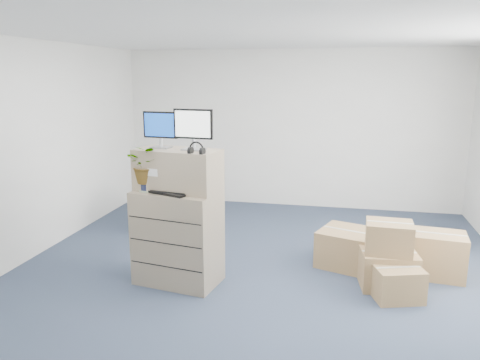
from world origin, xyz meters
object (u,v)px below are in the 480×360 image
monitor_left (160,128)px  filing_cabinet_lower (178,237)px  monitor_right (193,127)px  potted_plant (147,170)px  water_bottle (185,180)px  office_chair (163,206)px  keyboard (169,192)px

monitor_left → filing_cabinet_lower: bearing=-20.2°
filing_cabinet_lower → monitor_right: bearing=20.4°
potted_plant → water_bottle: bearing=8.5°
water_bottle → potted_plant: potted_plant is taller
filing_cabinet_lower → water_bottle: (0.10, 0.01, 0.66)m
filing_cabinet_lower → office_chair: (-0.90, 1.84, -0.19)m
monitor_left → keyboard: bearing=-47.3°
keyboard → water_bottle: (0.14, 0.14, 0.11)m
keyboard → water_bottle: size_ratio=1.92×
monitor_right → filing_cabinet_lower: bearing=-162.5°
water_bottle → potted_plant: size_ratio=0.53×
filing_cabinet_lower → monitor_left: (-0.20, 0.10, 1.23)m
filing_cabinet_lower → keyboard: 0.57m
water_bottle → office_chair: size_ratio=0.36×
office_chair → potted_plant: bearing=62.2°
monitor_right → water_bottle: (-0.10, -0.02, -0.59)m
monitor_right → water_bottle: monitor_right is taller
monitor_right → office_chair: size_ratio=0.65×
filing_cabinet_lower → office_chair: 2.06m
water_bottle → keyboard: bearing=-135.1°
monitor_left → potted_plant: monitor_left is taller
monitor_right → office_chair: 2.56m
water_bottle → monitor_left: bearing=163.9°
monitor_left → keyboard: monitor_left is taller
filing_cabinet_lower → monitor_left: bearing=162.8°
water_bottle → office_chair: bearing=118.8°
keyboard → office_chair: size_ratio=0.69×
potted_plant → office_chair: potted_plant is taller
monitor_right → potted_plant: size_ratio=0.96×
monitor_left → water_bottle: monitor_left is taller
filing_cabinet_lower → potted_plant: potted_plant is taller
monitor_left → monitor_right: bearing=-2.6°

